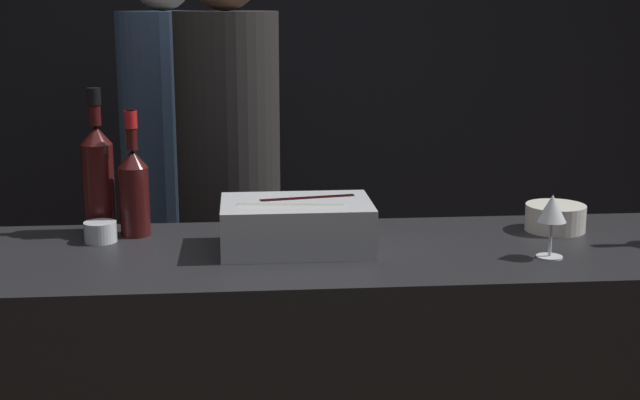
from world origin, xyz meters
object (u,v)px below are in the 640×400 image
Objects in this scene: ice_bin_with_bottles at (297,223)px; bowl_white at (555,217)px; red_wine_bottle_tall at (134,187)px; candle_votive at (100,232)px; person_blond_tee at (230,192)px; red_wine_bottle_black_foil at (98,174)px; person_in_hoodie at (169,169)px; wine_glass at (552,211)px.

ice_bin_with_bottles reaches higher than bowl_white.
candle_votive is at bearing -145.27° from red_wine_bottle_tall.
red_wine_bottle_tall reaches higher than bowl_white.
person_blond_tee is at bearing 60.57° from candle_votive.
ice_bin_with_bottles is 2.32× the size of bowl_white.
person_blond_tee reaches higher than bowl_white.
red_wine_bottle_black_foil is 0.60m from person_blond_tee.
person_blond_tee is at bearing 104.37° from ice_bin_with_bottles.
person_blond_tee reaches higher than person_in_hoodie.
red_wine_bottle_black_foil is (-0.01, 0.10, 0.13)m from candle_votive.
wine_glass is at bearing -12.36° from candle_votive.
red_wine_bottle_tall reaches higher than wine_glass.
red_wine_bottle_tall is at bearing 163.63° from wine_glass.
person_blond_tee reaches higher than red_wine_bottle_tall.
ice_bin_with_bottles is 0.51m from candle_votive.
person_in_hoodie reaches higher than candle_votive.
ice_bin_with_bottles is at bearing 147.54° from person_in_hoodie.
wine_glass is (0.60, -0.13, 0.05)m from ice_bin_with_bottles.
wine_glass is at bearing -112.09° from bowl_white.
red_wine_bottle_black_foil reaches higher than bowl_white.
wine_glass is at bearing -16.91° from red_wine_bottle_black_foil.
red_wine_bottle_black_foil reaches higher than red_wine_bottle_tall.
red_wine_bottle_tall is 0.58m from person_blond_tee.
person_in_hoodie is at bearing 127.92° from wine_glass.
red_wine_bottle_black_foil reaches higher than wine_glass.
red_wine_bottle_tall is (-1.12, 0.05, 0.09)m from bowl_white.
person_blond_tee is (0.32, 0.57, -0.03)m from candle_votive.
person_in_hoodie is (0.09, 1.05, -0.04)m from candle_votive.
bowl_white is 0.09× the size of person_blond_tee.
red_wine_bottle_tall is (0.08, 0.06, 0.10)m from candle_votive.
wine_glass reaches higher than candle_votive.
red_wine_bottle_black_foil reaches higher than candle_votive.
red_wine_bottle_tall is at bearing 158.05° from ice_bin_with_bottles.
person_blond_tee is (0.23, -0.48, 0.01)m from person_in_hoodie.
ice_bin_with_bottles is 1.23m from person_in_hoodie.
bowl_white is at bearing 0.42° from candle_votive.
person_in_hoodie is (0.11, 0.95, -0.17)m from red_wine_bottle_black_foil.
wine_glass is at bearing -16.37° from red_wine_bottle_tall.
candle_votive is at bearing 104.40° from person_blond_tee.
wine_glass is 0.09× the size of person_in_hoodie.
person_in_hoodie reaches higher than wine_glass.
person_blond_tee is at bearing 65.02° from red_wine_bottle_tall.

